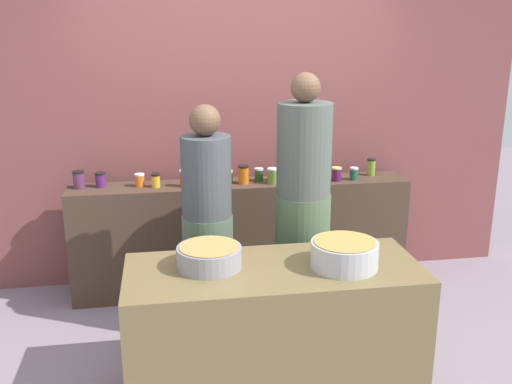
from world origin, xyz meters
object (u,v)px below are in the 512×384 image
preserve_jar_0 (79,180)px  preserve_jar_5 (228,177)px  preserve_jar_4 (185,178)px  preserve_jar_13 (371,167)px  preserve_jar_7 (259,174)px  cook_with_tongs (208,236)px  preserve_jar_6 (243,175)px  preserve_jar_1 (100,180)px  preserve_jar_10 (308,171)px  cooking_pot_center (344,254)px  preserve_jar_9 (284,173)px  preserve_jar_12 (354,174)px  cook_in_cap (303,220)px  preserve_jar_11 (337,174)px  cooking_pot_left (209,257)px  preserve_jar_3 (156,180)px  preserve_jar_2 (140,180)px  preserve_jar_8 (273,176)px

preserve_jar_0 → preserve_jar_5: bearing=-2.4°
preserve_jar_4 → preserve_jar_13: (1.54, 0.10, 0.00)m
preserve_jar_0 → preserve_jar_5: 1.14m
preserve_jar_4 → preserve_jar_5: bearing=6.2°
preserve_jar_7 → cook_with_tongs: size_ratio=0.06×
preserve_jar_6 → preserve_jar_7: 0.15m
preserve_jar_1 → preserve_jar_10: size_ratio=0.84×
cooking_pot_center → preserve_jar_9: bearing=92.1°
preserve_jar_12 → cook_in_cap: bearing=-130.6°
preserve_jar_9 → preserve_jar_10: (0.21, 0.03, 0.00)m
preserve_jar_0 → preserve_jar_13: size_ratio=0.97×
preserve_jar_4 → cooking_pot_center: 1.65m
cook_in_cap → preserve_jar_12: bearing=49.4°
preserve_jar_1 → cook_in_cap: size_ratio=0.06×
preserve_jar_1 → preserve_jar_12: bearing=-2.9°
preserve_jar_13 → preserve_jar_0: bearing=-179.5°
preserve_jar_10 → cook_with_tongs: 1.16m
preserve_jar_11 → cooking_pot_left: (-1.13, -1.27, -0.12)m
preserve_jar_12 → preserve_jar_13: bearing=31.3°
cook_with_tongs → preserve_jar_5: bearing=72.6°
cooking_pot_center → cook_with_tongs: (-0.72, 0.76, -0.12)m
preserve_jar_1 → preserve_jar_11: (1.85, -0.11, -0.00)m
preserve_jar_13 → preserve_jar_10: bearing=-176.6°
preserve_jar_3 → preserve_jar_10: preserve_jar_10 is taller
preserve_jar_0 → preserve_jar_12: bearing=-2.5°
preserve_jar_9 → preserve_jar_1: bearing=177.8°
preserve_jar_5 → preserve_jar_11: 0.87m
preserve_jar_11 → preserve_jar_12: size_ratio=1.10×
cooking_pot_left → preserve_jar_10: bearing=56.0°
preserve_jar_4 → cook_with_tongs: size_ratio=0.08×
cooking_pot_center → preserve_jar_13: bearing=65.1°
preserve_jar_0 → cook_in_cap: cook_in_cap is taller
preserve_jar_12 → preserve_jar_13: preserve_jar_13 is taller
preserve_jar_1 → preserve_jar_11: preserve_jar_1 is taller
preserve_jar_5 → preserve_jar_0: bearing=177.6°
preserve_jar_6 → preserve_jar_3: bearing=180.0°
preserve_jar_2 → preserve_jar_12: size_ratio=1.01×
cooking_pot_left → preserve_jar_2: bearing=107.4°
preserve_jar_6 → preserve_jar_8: bearing=-9.0°
preserve_jar_8 → preserve_jar_0: bearing=176.0°
preserve_jar_3 → cooking_pot_center: 1.78m
preserve_jar_5 → preserve_jar_9: preserve_jar_9 is taller
preserve_jar_10 → cooking_pot_left: (-0.92, -1.36, -0.13)m
preserve_jar_4 → preserve_jar_13: size_ratio=0.94×
preserve_jar_10 → preserve_jar_11: bearing=-23.4°
preserve_jar_4 → preserve_jar_12: 1.36m
preserve_jar_7 → preserve_jar_9: preserve_jar_9 is taller
cooking_pot_center → cook_in_cap: size_ratio=0.21×
preserve_jar_7 → cook_with_tongs: (-0.47, -0.73, -0.22)m
preserve_jar_11 → preserve_jar_4: bearing=179.0°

